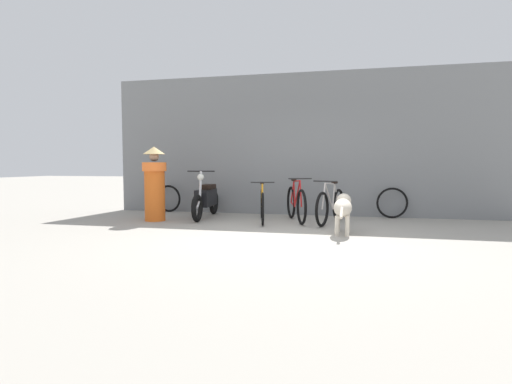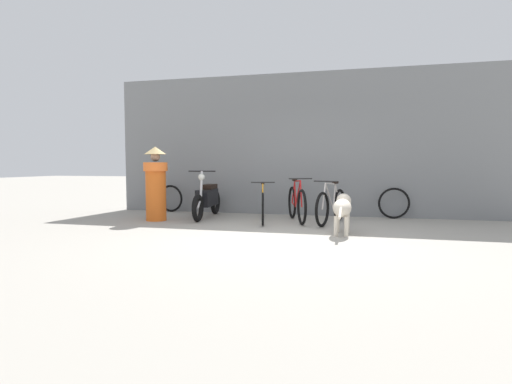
{
  "view_description": "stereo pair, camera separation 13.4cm",
  "coord_description": "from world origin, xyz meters",
  "px_view_note": "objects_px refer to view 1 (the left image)",
  "views": [
    {
      "loc": [
        0.97,
        -6.24,
        1.15
      ],
      "look_at": [
        -0.69,
        0.98,
        0.65
      ],
      "focal_mm": 28.0,
      "sensor_mm": 36.0,
      "label": 1
    },
    {
      "loc": [
        1.1,
        -6.21,
        1.15
      ],
      "look_at": [
        -0.69,
        0.98,
        0.65
      ],
      "focal_mm": 28.0,
      "sensor_mm": 36.0,
      "label": 2
    }
  ],
  "objects_px": {
    "stray_dog": "(343,207)",
    "spare_tire_right": "(169,199)",
    "bicycle_1": "(296,204)",
    "spare_tire_left": "(392,203)",
    "motorcycle": "(206,199)",
    "bicycle_0": "(262,205)",
    "bicycle_2": "(331,206)",
    "person_in_robes": "(155,183)"
  },
  "relations": [
    {
      "from": "spare_tire_right",
      "to": "bicycle_1",
      "type": "bearing_deg",
      "value": -15.94
    },
    {
      "from": "person_in_robes",
      "to": "spare_tire_right",
      "type": "relative_size",
      "value": 2.3
    },
    {
      "from": "bicycle_0",
      "to": "bicycle_2",
      "type": "bearing_deg",
      "value": 78.85
    },
    {
      "from": "spare_tire_left",
      "to": "motorcycle",
      "type": "bearing_deg",
      "value": -168.32
    },
    {
      "from": "bicycle_2",
      "to": "motorcycle",
      "type": "relative_size",
      "value": 0.85
    },
    {
      "from": "bicycle_2",
      "to": "motorcycle",
      "type": "xyz_separation_m",
      "value": [
        -2.69,
        0.26,
        0.06
      ]
    },
    {
      "from": "bicycle_2",
      "to": "stray_dog",
      "type": "distance_m",
      "value": 1.13
    },
    {
      "from": "person_in_robes",
      "to": "spare_tire_left",
      "type": "bearing_deg",
      "value": 158.07
    },
    {
      "from": "motorcycle",
      "to": "spare_tire_right",
      "type": "xyz_separation_m",
      "value": [
        -1.27,
        0.82,
        -0.08
      ]
    },
    {
      "from": "stray_dog",
      "to": "bicycle_2",
      "type": "bearing_deg",
      "value": 14.38
    },
    {
      "from": "spare_tire_left",
      "to": "person_in_robes",
      "type": "bearing_deg",
      "value": -162.93
    },
    {
      "from": "bicycle_0",
      "to": "bicycle_1",
      "type": "xyz_separation_m",
      "value": [
        0.67,
        0.19,
        0.02
      ]
    },
    {
      "from": "bicycle_1",
      "to": "motorcycle",
      "type": "xyz_separation_m",
      "value": [
        -1.98,
        0.11,
        0.05
      ]
    },
    {
      "from": "bicycle_1",
      "to": "motorcycle",
      "type": "relative_size",
      "value": 0.83
    },
    {
      "from": "bicycle_1",
      "to": "bicycle_0",
      "type": "bearing_deg",
      "value": -94.03
    },
    {
      "from": "stray_dog",
      "to": "spare_tire_right",
      "type": "distance_m",
      "value": 4.73
    },
    {
      "from": "stray_dog",
      "to": "spare_tire_right",
      "type": "bearing_deg",
      "value": 64.42
    },
    {
      "from": "motorcycle",
      "to": "person_in_robes",
      "type": "relative_size",
      "value": 1.23
    },
    {
      "from": "bicycle_1",
      "to": "motorcycle",
      "type": "distance_m",
      "value": 1.99
    },
    {
      "from": "spare_tire_right",
      "to": "bicycle_0",
      "type": "bearing_deg",
      "value": -23.42
    },
    {
      "from": "bicycle_1",
      "to": "spare_tire_right",
      "type": "distance_m",
      "value": 3.38
    },
    {
      "from": "bicycle_0",
      "to": "motorcycle",
      "type": "distance_m",
      "value": 1.35
    },
    {
      "from": "motorcycle",
      "to": "bicycle_2",
      "type": "bearing_deg",
      "value": 80.43
    },
    {
      "from": "spare_tire_left",
      "to": "bicycle_1",
      "type": "bearing_deg",
      "value": -154.74
    },
    {
      "from": "spare_tire_left",
      "to": "spare_tire_right",
      "type": "distance_m",
      "value": 5.22
    },
    {
      "from": "bicycle_2",
      "to": "spare_tire_right",
      "type": "bearing_deg",
      "value": -89.04
    },
    {
      "from": "person_in_robes",
      "to": "spare_tire_left",
      "type": "xyz_separation_m",
      "value": [
        4.83,
        1.48,
        -0.45
      ]
    },
    {
      "from": "stray_dog",
      "to": "motorcycle",
      "type": "bearing_deg",
      "value": 66.98
    },
    {
      "from": "bicycle_0",
      "to": "spare_tire_right",
      "type": "bearing_deg",
      "value": -126.54
    },
    {
      "from": "bicycle_1",
      "to": "stray_dog",
      "type": "xyz_separation_m",
      "value": [
        0.95,
        -1.24,
        0.08
      ]
    },
    {
      "from": "bicycle_2",
      "to": "spare_tire_left",
      "type": "distance_m",
      "value": 1.66
    },
    {
      "from": "spare_tire_right",
      "to": "stray_dog",
      "type": "bearing_deg",
      "value": -27.3
    },
    {
      "from": "motorcycle",
      "to": "stray_dog",
      "type": "height_order",
      "value": "motorcycle"
    },
    {
      "from": "bicycle_2",
      "to": "spare_tire_right",
      "type": "distance_m",
      "value": 4.1
    },
    {
      "from": "stray_dog",
      "to": "person_in_robes",
      "type": "height_order",
      "value": "person_in_robes"
    },
    {
      "from": "bicycle_0",
      "to": "bicycle_2",
      "type": "distance_m",
      "value": 1.37
    },
    {
      "from": "bicycle_1",
      "to": "spare_tire_left",
      "type": "distance_m",
      "value": 2.18
    },
    {
      "from": "motorcycle",
      "to": "spare_tire_left",
      "type": "height_order",
      "value": "motorcycle"
    },
    {
      "from": "bicycle_1",
      "to": "bicycle_2",
      "type": "xyz_separation_m",
      "value": [
        0.7,
        -0.14,
        -0.02
      ]
    },
    {
      "from": "bicycle_2",
      "to": "motorcycle",
      "type": "height_order",
      "value": "motorcycle"
    },
    {
      "from": "bicycle_2",
      "to": "bicycle_0",
      "type": "bearing_deg",
      "value": -71.9
    },
    {
      "from": "bicycle_2",
      "to": "stray_dog",
      "type": "bearing_deg",
      "value": 28.79
    }
  ]
}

